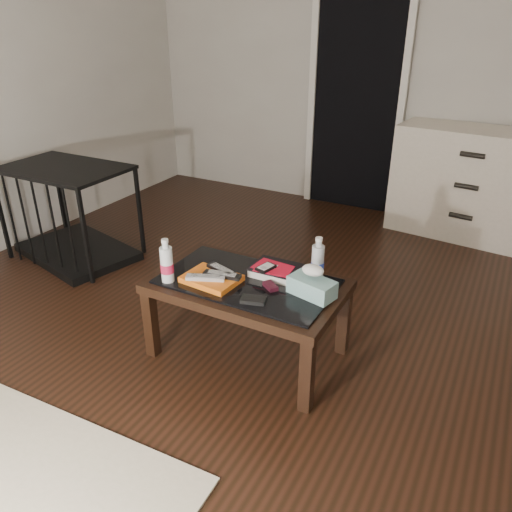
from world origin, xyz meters
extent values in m
plane|color=black|center=(0.00, 0.00, 0.00)|extent=(5.00, 5.00, 0.00)
plane|color=beige|center=(0.00, 2.50, 1.35)|extent=(5.00, 0.00, 5.00)
cube|color=black|center=(-0.40, 2.47, 1.00)|extent=(0.80, 0.05, 2.00)
cube|color=silver|center=(-0.82, 2.44, 1.00)|extent=(0.06, 0.04, 2.04)
cube|color=silver|center=(0.02, 2.44, 1.00)|extent=(0.06, 0.04, 2.04)
cube|color=black|center=(-0.57, -0.36, 0.20)|extent=(0.06, 0.06, 0.40)
cube|color=black|center=(0.35, -0.36, 0.20)|extent=(0.06, 0.06, 0.40)
cube|color=black|center=(-0.57, 0.16, 0.20)|extent=(0.06, 0.06, 0.40)
cube|color=black|center=(0.35, 0.16, 0.20)|extent=(0.06, 0.06, 0.40)
cube|color=black|center=(-0.11, -0.10, 0.43)|extent=(1.00, 0.60, 0.05)
cube|color=black|center=(-0.11, -0.10, 0.46)|extent=(0.90, 0.50, 0.01)
cube|color=silver|center=(0.70, 2.23, 0.45)|extent=(1.25, 0.63, 0.90)
cylinder|color=black|center=(0.70, 1.97, 0.25)|extent=(0.18, 0.06, 0.04)
cylinder|color=black|center=(0.70, 1.97, 0.50)|extent=(0.18, 0.06, 0.04)
cylinder|color=black|center=(0.70, 1.97, 0.75)|extent=(0.18, 0.06, 0.04)
cube|color=black|center=(-1.90, 0.36, 0.03)|extent=(1.02, 0.80, 0.06)
cube|color=black|center=(-1.90, 0.36, 0.70)|extent=(1.02, 0.80, 0.02)
cube|color=black|center=(-2.33, 0.08, 0.35)|extent=(0.03, 0.03, 0.70)
cube|color=black|center=(-1.47, 0.08, 0.35)|extent=(0.03, 0.03, 0.70)
cube|color=black|center=(-2.33, 0.64, 0.35)|extent=(0.03, 0.03, 0.70)
cube|color=black|center=(-1.47, 0.64, 0.35)|extent=(0.03, 0.03, 0.70)
cube|color=orange|center=(-0.27, -0.20, 0.48)|extent=(0.30, 0.23, 0.03)
cube|color=#ABABB0|center=(-0.28, -0.24, 0.50)|extent=(0.20, 0.12, 0.02)
cube|color=black|center=(-0.22, -0.18, 0.50)|extent=(0.21, 0.08, 0.02)
cube|color=black|center=(-0.25, -0.13, 0.50)|extent=(0.21, 0.11, 0.02)
cube|color=black|center=(-0.01, 0.03, 0.48)|extent=(0.25, 0.20, 0.05)
cube|color=red|center=(-0.02, 0.01, 0.51)|extent=(0.20, 0.15, 0.01)
cube|color=black|center=(-0.04, -0.03, 0.52)|extent=(0.09, 0.12, 0.02)
cube|color=#320B16|center=(0.03, -0.12, 0.47)|extent=(0.10, 0.09, 0.02)
cube|color=black|center=(0.02, -0.28, 0.47)|extent=(0.13, 0.10, 0.02)
cylinder|color=silver|center=(-0.47, -0.30, 0.58)|extent=(0.08, 0.08, 0.24)
cylinder|color=silver|center=(0.21, 0.08, 0.58)|extent=(0.08, 0.08, 0.24)
cube|color=teal|center=(0.25, -0.08, 0.51)|extent=(0.25, 0.17, 0.09)
camera|label=1|loc=(1.01, -2.10, 1.73)|focal=35.00mm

